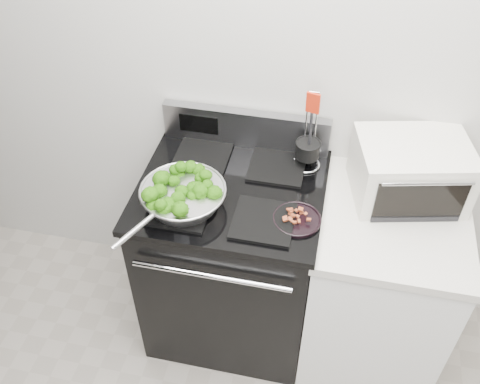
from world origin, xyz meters
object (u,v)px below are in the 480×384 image
(toaster_oven, at_px, (410,171))
(utensil_holder, at_px, (307,153))
(gas_range, at_px, (232,258))
(skillet, at_px, (183,196))
(bacon_plate, at_px, (297,217))

(toaster_oven, bearing_deg, utensil_holder, 158.89)
(utensil_holder, bearing_deg, gas_range, -130.53)
(gas_range, height_order, toaster_oven, toaster_oven)
(gas_range, distance_m, utensil_holder, 0.64)
(gas_range, bearing_deg, skillet, -137.93)
(bacon_plate, height_order, utensil_holder, utensil_holder)
(gas_range, relative_size, bacon_plate, 5.82)
(bacon_plate, bearing_deg, toaster_oven, 34.06)
(utensil_holder, bearing_deg, toaster_oven, 6.01)
(gas_range, height_order, utensil_holder, utensil_holder)
(skillet, bearing_deg, gas_range, 66.90)
(toaster_oven, bearing_deg, gas_range, 178.51)
(skillet, distance_m, utensil_holder, 0.58)
(bacon_plate, bearing_deg, gas_range, 155.32)
(gas_range, bearing_deg, toaster_oven, 11.64)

